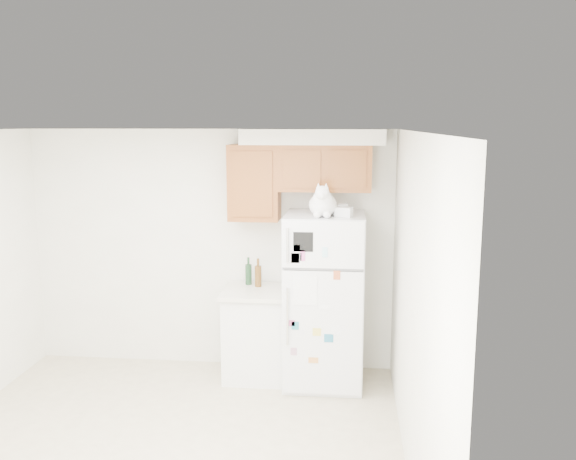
# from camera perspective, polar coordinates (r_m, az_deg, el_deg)

# --- Properties ---
(room_shell) EXTENTS (3.84, 4.04, 2.52)m
(room_shell) POSITION_cam_1_polar(r_m,az_deg,el_deg) (4.67, -10.70, -1.12)
(room_shell) COLOR white
(room_shell) RESTS_ON ground_plane
(refrigerator) EXTENTS (0.76, 0.78, 1.70)m
(refrigerator) POSITION_cam_1_polar(r_m,az_deg,el_deg) (6.01, 3.40, -6.55)
(refrigerator) COLOR silver
(refrigerator) RESTS_ON ground_plane
(base_counter) EXTENTS (0.64, 0.64, 0.92)m
(base_counter) POSITION_cam_1_polar(r_m,az_deg,el_deg) (6.26, -3.02, -9.59)
(base_counter) COLOR white
(base_counter) RESTS_ON ground_plane
(cat) EXTENTS (0.32, 0.47, 0.33)m
(cat) POSITION_cam_1_polar(r_m,az_deg,el_deg) (5.66, 3.29, 2.50)
(cat) COLOR white
(cat) RESTS_ON refrigerator
(storage_box_back) EXTENTS (0.19, 0.14, 0.10)m
(storage_box_back) POSITION_cam_1_polar(r_m,az_deg,el_deg) (5.83, 4.69, 1.98)
(storage_box_back) COLOR white
(storage_box_back) RESTS_ON refrigerator
(storage_box_front) EXTENTS (0.17, 0.14, 0.09)m
(storage_box_front) POSITION_cam_1_polar(r_m,az_deg,el_deg) (5.67, 5.24, 1.69)
(storage_box_front) COLOR white
(storage_box_front) RESTS_ON refrigerator
(bottle_green) EXTENTS (0.07, 0.07, 0.28)m
(bottle_green) POSITION_cam_1_polar(r_m,az_deg,el_deg) (6.27, -3.72, -3.84)
(bottle_green) COLOR #19381E
(bottle_green) RESTS_ON base_counter
(bottle_amber) EXTENTS (0.07, 0.07, 0.29)m
(bottle_amber) POSITION_cam_1_polar(r_m,az_deg,el_deg) (6.18, -2.82, -4.00)
(bottle_amber) COLOR #593814
(bottle_amber) RESTS_ON base_counter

